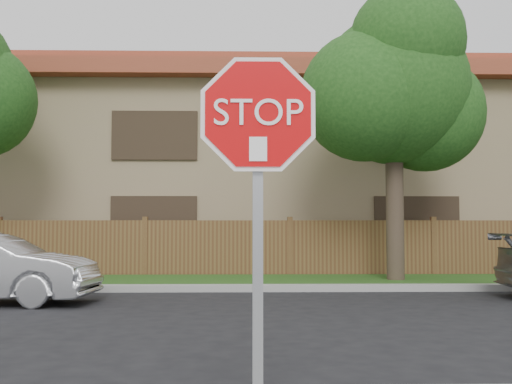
{
  "coord_description": "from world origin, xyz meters",
  "views": [
    {
      "loc": [
        -1.28,
        -5.18,
        1.46
      ],
      "look_at": [
        -1.2,
        -0.9,
        1.7
      ],
      "focal_mm": 42.0,
      "sensor_mm": 36.0,
      "label": 1
    }
  ],
  "objects": [
    {
      "name": "far_curb",
      "position": [
        0.0,
        8.15,
        0.07
      ],
      "size": [
        70.0,
        0.3,
        0.15
      ],
      "primitive_type": "cube",
      "color": "gray",
      "rests_on": "ground"
    },
    {
      "name": "stop_sign",
      "position": [
        -1.2,
        -1.48,
        1.83
      ],
      "size": [
        1.01,
        0.13,
        2.55
      ],
      "color": "gray",
      "rests_on": "sidewalk_near"
    },
    {
      "name": "tree_mid",
      "position": [
        2.52,
        9.57,
        4.87
      ],
      "size": [
        4.8,
        3.9,
        7.35
      ],
      "color": "#382B21",
      "rests_on": "ground"
    },
    {
      "name": "apartment_building",
      "position": [
        0.0,
        17.0,
        3.53
      ],
      "size": [
        35.2,
        9.2,
        7.2
      ],
      "color": "#95835C",
      "rests_on": "ground"
    },
    {
      "name": "fence",
      "position": [
        0.0,
        11.4,
        0.8
      ],
      "size": [
        70.0,
        0.12,
        1.6
      ],
      "primitive_type": "cube",
      "color": "#54331D",
      "rests_on": "ground"
    },
    {
      "name": "grass_strip",
      "position": [
        0.0,
        9.8,
        0.06
      ],
      "size": [
        70.0,
        3.0,
        0.12
      ],
      "primitive_type": "cube",
      "color": "#1E4714",
      "rests_on": "ground"
    }
  ]
}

